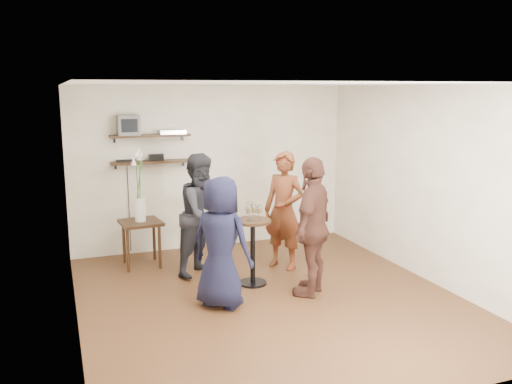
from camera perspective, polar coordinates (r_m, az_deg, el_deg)
room at (r=6.43m, az=1.52°, el=-0.38°), size 4.58×5.08×2.68m
shelf_upper at (r=8.36m, az=-11.08°, el=5.84°), size 1.20×0.25×0.04m
shelf_lower at (r=8.40m, az=-10.98°, el=3.12°), size 1.20×0.25×0.04m
crt_monitor at (r=8.30m, az=-13.31°, el=6.88°), size 0.32×0.30×0.30m
dvd_deck at (r=8.42m, az=-8.84°, el=6.27°), size 0.40×0.24×0.06m
radio at (r=8.41m, az=-10.48°, el=3.61°), size 0.22×0.10×0.10m
power_strip at (r=8.40m, az=-13.53°, el=3.24°), size 0.30×0.05×0.03m
side_table at (r=8.01m, az=-12.03°, el=-3.78°), size 0.61×0.61×0.67m
vase_lilies at (r=7.91m, az=-12.17°, el=-0.60°), size 0.20×0.21×1.09m
drinks_table at (r=7.11m, az=-0.35°, el=-5.38°), size 0.48×0.48×0.88m
wine_glass_fl at (r=6.94m, az=-0.76°, el=-1.85°), size 0.07×0.07×0.22m
wine_glass_fr at (r=7.00m, az=0.35°, el=-1.90°), size 0.06×0.06×0.19m
wine_glass_bl at (r=7.06m, az=-0.65°, el=-1.64°), size 0.07×0.07×0.22m
wine_glass_br at (r=7.00m, az=-0.23°, el=-1.82°), size 0.07×0.07×0.20m
person_plaid at (r=7.72m, az=2.95°, el=-1.94°), size 0.69×0.73×1.69m
person_dark at (r=7.49m, az=-5.66°, el=-2.36°), size 1.04×1.01×1.69m
person_navy at (r=6.36m, az=-3.72°, el=-5.32°), size 0.88×0.90×1.56m
person_brown at (r=6.74m, az=6.01°, el=-3.64°), size 1.02×1.02×1.74m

